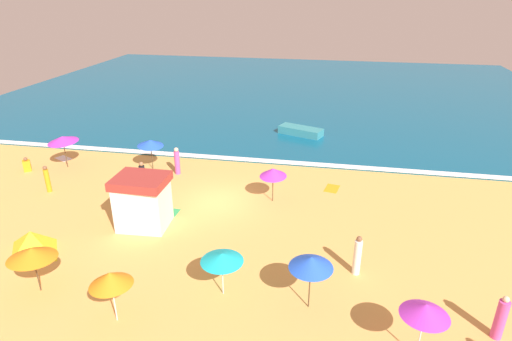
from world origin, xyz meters
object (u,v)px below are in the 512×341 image
object	(u,v)px
lifeguard_cabana	(143,201)
beach_umbrella_0	(273,172)
beach_umbrella_2	(222,257)
beach_umbrella_3	(63,139)
beach_tent	(32,241)
beach_umbrella_4	(311,262)
beach_umbrella_7	(110,279)
beachgoer_1	(47,179)
beach_umbrella_5	(150,143)
beach_umbrella_6	(32,253)
beach_umbrella_1	(425,310)
beachgoer_3	(357,256)
beachgoer_4	(27,165)
small_boat_0	(301,131)
beachgoer_5	(177,161)
beachgoer_0	(143,178)
beachgoer_6	(500,319)

from	to	relation	value
lifeguard_cabana	beach_umbrella_0	world-z (taller)	lifeguard_cabana
beach_umbrella_2	beach_umbrella_3	distance (m)	17.10
lifeguard_cabana	beach_tent	bearing A→B (deg)	-142.20
beach_umbrella_4	beach_umbrella_7	distance (m)	7.10
beach_umbrella_3	beachgoer_1	world-z (taller)	beach_umbrella_3
beach_umbrella_5	beach_umbrella_6	xyz separation A→B (m)	(0.57, -12.42, -0.06)
beach_umbrella_2	beach_umbrella_1	bearing A→B (deg)	-14.68
beach_umbrella_2	beachgoer_3	bearing A→B (deg)	23.89
beach_tent	beachgoer_4	size ratio (longest dim) A/B	2.77
beach_tent	beachgoer_3	xyz separation A→B (m)	(14.44, 1.11, 0.33)
beach_umbrella_0	small_boat_0	xyz separation A→B (m)	(0.49, 11.60, -1.35)
beach_tent	beach_umbrella_4	bearing A→B (deg)	-5.94
beach_umbrella_7	beach_umbrella_6	bearing A→B (deg)	165.92
beach_umbrella_1	beach_umbrella_4	size ratio (longest dim) A/B	0.96
beachgoer_3	beachgoer_4	size ratio (longest dim) A/B	1.93
beach_umbrella_1	beach_umbrella_5	xyz separation A→B (m)	(-14.85, 13.08, -0.13)
beach_umbrella_0	small_boat_0	distance (m)	11.69
beach_umbrella_7	beachgoer_1	world-z (taller)	beach_umbrella_7
beach_umbrella_5	beachgoer_5	bearing A→B (deg)	-13.64
small_boat_0	beach_umbrella_7	bearing A→B (deg)	-101.95
beachgoer_1	beachgoer_5	xyz separation A→B (m)	(6.55, 3.89, 0.07)
beach_umbrella_1	beach_umbrella_2	bearing A→B (deg)	165.32
beach_umbrella_7	beachgoer_0	world-z (taller)	beach_umbrella_7
beach_tent	beachgoer_0	bearing A→B (deg)	70.86
beach_umbrella_5	beachgoer_0	size ratio (longest dim) A/B	1.25
beach_umbrella_2	beachgoer_5	size ratio (longest dim) A/B	1.27
beach_umbrella_0	beachgoer_0	distance (m)	7.69
beachgoer_5	beachgoer_6	size ratio (longest dim) A/B	1.02
beach_umbrella_5	beachgoer_1	xyz separation A→B (m)	(-4.62, -4.35, -1.02)
beach_umbrella_4	beachgoer_5	distance (m)	14.34
lifeguard_cabana	beachgoer_1	world-z (taller)	lifeguard_cabana
beach_umbrella_4	small_boat_0	bearing A→B (deg)	96.21
beach_umbrella_3	beachgoer_3	size ratio (longest dim) A/B	1.49
beach_umbrella_6	beach_tent	bearing A→B (deg)	130.39
beachgoer_3	beachgoer_6	bearing A→B (deg)	-30.16
beach_tent	beach_umbrella_7	bearing A→B (deg)	-29.78
beachgoer_3	small_boat_0	world-z (taller)	beachgoer_3
small_boat_0	beach_umbrella_1	bearing A→B (deg)	-74.90
beach_umbrella_1	beach_umbrella_5	distance (m)	19.79
beach_umbrella_6	beachgoer_0	world-z (taller)	beach_umbrella_6
lifeguard_cabana	beach_umbrella_6	bearing A→B (deg)	-110.02
beachgoer_4	beach_umbrella_3	bearing A→B (deg)	26.07
beach_umbrella_5	beachgoer_5	distance (m)	2.20
beachgoer_3	beach_umbrella_4	bearing A→B (deg)	-126.72
beach_umbrella_6	beachgoer_0	bearing A→B (deg)	88.05
beach_umbrella_5	beachgoer_6	size ratio (longest dim) A/B	1.35
beach_umbrella_4	beachgoer_0	distance (m)	13.12
beach_umbrella_0	beachgoer_0	world-z (taller)	beach_umbrella_0
beach_umbrella_3	beach_umbrella_6	bearing A→B (deg)	-61.52
beach_umbrella_3	beach_umbrella_6	distance (m)	13.23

